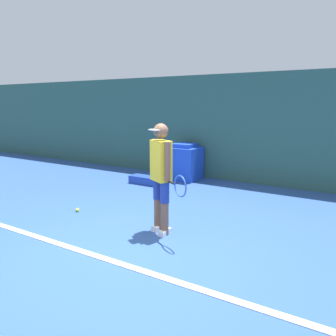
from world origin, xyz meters
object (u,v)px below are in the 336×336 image
object	(u,v)px
tennis_player	(161,173)
tennis_ball	(77,210)
covered_chair	(184,162)
equipment_bag	(147,180)

from	to	relation	value
tennis_player	tennis_ball	size ratio (longest dim) A/B	24.65
tennis_ball	tennis_player	bearing A→B (deg)	-0.57
covered_chair	equipment_bag	xyz separation A→B (m)	(-0.52, -0.98, -0.35)
tennis_ball	equipment_bag	size ratio (longest dim) A/B	0.08
tennis_ball	covered_chair	bearing A→B (deg)	83.52
tennis_player	covered_chair	size ratio (longest dim) A/B	1.77
covered_chair	equipment_bag	distance (m)	1.16
covered_chair	tennis_player	bearing A→B (deg)	-66.63
tennis_player	covered_chair	world-z (taller)	tennis_player
tennis_player	equipment_bag	xyz separation A→B (m)	(-1.99, 2.43, -0.84)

